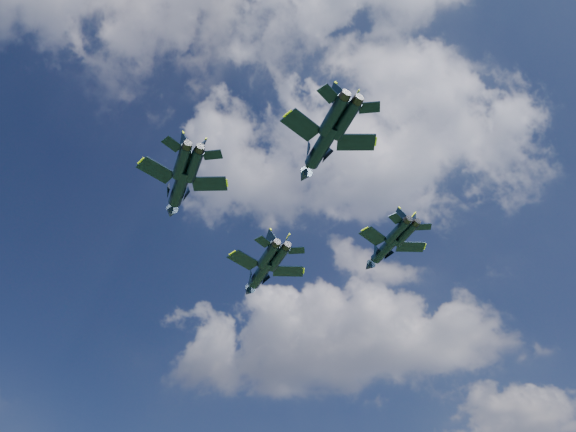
# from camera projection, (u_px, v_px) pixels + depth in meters

# --- Properties ---
(jet_lead) EXTENTS (14.47, 16.64, 4.26)m
(jet_lead) POSITION_uv_depth(u_px,v_px,m) (260.00, 274.00, 96.84)
(jet_lead) COLOR black
(jet_left) EXTENTS (13.33, 16.24, 4.08)m
(jet_left) POSITION_uv_depth(u_px,v_px,m) (179.00, 189.00, 81.84)
(jet_left) COLOR black
(jet_right) EXTENTS (12.41, 14.22, 3.65)m
(jet_right) POSITION_uv_depth(u_px,v_px,m) (384.00, 250.00, 90.60)
(jet_right) COLOR black
(jet_slot) EXTENTS (13.43, 16.01, 4.05)m
(jet_slot) POSITION_uv_depth(u_px,v_px,m) (320.00, 148.00, 73.36)
(jet_slot) COLOR black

